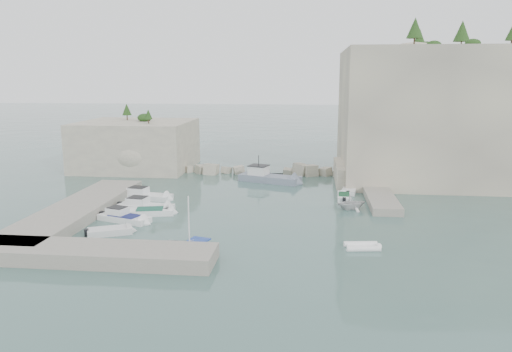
# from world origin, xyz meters

# --- Properties ---
(ground) EXTENTS (400.00, 400.00, 0.00)m
(ground) POSITION_xyz_m (0.00, 0.00, 0.00)
(ground) COLOR #436560
(ground) RESTS_ON ground
(cliff_east) EXTENTS (26.00, 22.00, 17.00)m
(cliff_east) POSITION_xyz_m (23.00, 23.00, 8.50)
(cliff_east) COLOR beige
(cliff_east) RESTS_ON ground
(cliff_terrace) EXTENTS (8.00, 10.00, 2.50)m
(cliff_terrace) POSITION_xyz_m (13.00, 18.00, 1.25)
(cliff_terrace) COLOR beige
(cliff_terrace) RESTS_ON ground
(outcrop_west) EXTENTS (16.00, 14.00, 7.00)m
(outcrop_west) POSITION_xyz_m (-20.00, 25.00, 3.50)
(outcrop_west) COLOR beige
(outcrop_west) RESTS_ON ground
(quay_west) EXTENTS (5.00, 24.00, 1.10)m
(quay_west) POSITION_xyz_m (-17.00, -1.00, 0.55)
(quay_west) COLOR #9E9689
(quay_west) RESTS_ON ground
(quay_south) EXTENTS (18.00, 4.00, 1.10)m
(quay_south) POSITION_xyz_m (-10.00, -12.50, 0.55)
(quay_south) COLOR #9E9689
(quay_south) RESTS_ON ground
(ledge_east) EXTENTS (3.00, 16.00, 0.80)m
(ledge_east) POSITION_xyz_m (13.50, 10.00, 0.40)
(ledge_east) COLOR #9E9689
(ledge_east) RESTS_ON ground
(breakwater) EXTENTS (28.00, 3.00, 1.40)m
(breakwater) POSITION_xyz_m (-1.00, 22.00, 0.70)
(breakwater) COLOR beige
(breakwater) RESTS_ON ground
(motorboat_a) EXTENTS (6.85, 3.10, 1.40)m
(motorboat_a) POSITION_xyz_m (-12.58, 6.58, 0.00)
(motorboat_a) COLOR white
(motorboat_a) RESTS_ON ground
(motorboat_b) EXTENTS (6.55, 2.98, 1.40)m
(motorboat_b) POSITION_xyz_m (-11.03, 2.03, 0.00)
(motorboat_b) COLOR white
(motorboat_b) RESTS_ON ground
(motorboat_c) EXTENTS (5.44, 2.93, 0.70)m
(motorboat_c) POSITION_xyz_m (-10.01, 0.31, 0.00)
(motorboat_c) COLOR white
(motorboat_c) RESTS_ON ground
(motorboat_d) EXTENTS (6.01, 3.51, 1.40)m
(motorboat_d) POSITION_xyz_m (-11.69, -2.27, 0.00)
(motorboat_d) COLOR white
(motorboat_d) RESTS_ON ground
(motorboat_e) EXTENTS (4.42, 3.22, 0.70)m
(motorboat_e) POSITION_xyz_m (-11.49, -6.21, 0.00)
(motorboat_e) COLOR silver
(motorboat_e) RESTS_ON ground
(rowboat) EXTENTS (5.52, 4.59, 0.99)m
(rowboat) POSITION_xyz_m (-3.49, -9.84, 0.00)
(rowboat) COLOR white
(rowboat) RESTS_ON ground
(inflatable_dinghy) EXTENTS (3.12, 1.82, 0.44)m
(inflatable_dinghy) POSITION_xyz_m (10.03, -7.59, 0.00)
(inflatable_dinghy) COLOR white
(inflatable_dinghy) RESTS_ON ground
(tender_east_a) EXTENTS (3.93, 3.69, 1.65)m
(tender_east_a) POSITION_xyz_m (10.08, 4.53, 0.00)
(tender_east_a) COLOR silver
(tender_east_a) RESTS_ON ground
(tender_east_b) EXTENTS (1.59, 4.15, 0.70)m
(tender_east_b) POSITION_xyz_m (9.60, 8.83, 0.00)
(tender_east_b) COLOR white
(tender_east_b) RESTS_ON ground
(tender_east_c) EXTENTS (2.23, 4.89, 0.70)m
(tender_east_c) POSITION_xyz_m (10.47, 12.39, 0.00)
(tender_east_c) COLOR silver
(tender_east_c) RESTS_ON ground
(tender_east_d) EXTENTS (4.77, 2.21, 1.78)m
(tender_east_d) POSITION_xyz_m (11.46, 14.88, 0.00)
(tender_east_d) COLOR silver
(tender_east_d) RESTS_ON ground
(work_boat) EXTENTS (9.20, 5.38, 2.20)m
(work_boat) POSITION_xyz_m (0.56, 17.27, 0.00)
(work_boat) COLOR slate
(work_boat) RESTS_ON ground
(rowboat_mast) EXTENTS (0.10, 0.10, 4.20)m
(rowboat_mast) POSITION_xyz_m (-3.49, -9.84, 2.59)
(rowboat_mast) COLOR white
(rowboat_mast) RESTS_ON rowboat
(vegetation) EXTENTS (53.48, 13.88, 13.40)m
(vegetation) POSITION_xyz_m (17.83, 24.40, 17.93)
(vegetation) COLOR #1E4219
(vegetation) RESTS_ON ground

